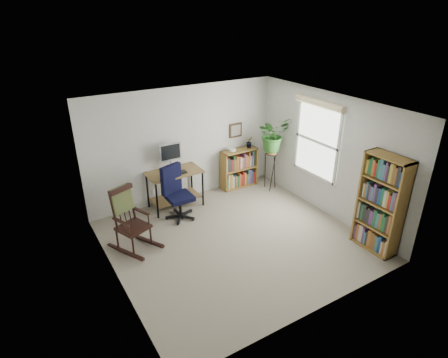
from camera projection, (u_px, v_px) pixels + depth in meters
floor at (236, 240)px, 6.69m from camera, size 4.20×4.00×0.00m
ceiling at (238, 108)px, 5.68m from camera, size 4.20×4.00×0.00m
wall_back at (184, 145)px, 7.73m from camera, size 4.20×0.00×2.40m
wall_front at (324, 238)px, 4.63m from camera, size 4.20×0.00×2.40m
wall_left at (110, 213)px, 5.20m from camera, size 0.00×4.00×2.40m
wall_right at (328, 155)px, 7.17m from camera, size 0.00×4.00×2.40m
window at (317, 142)px, 7.30m from camera, size 0.12×1.20×1.50m
desk at (175, 189)px, 7.66m from camera, size 1.09×0.60×0.79m
monitor at (171, 156)px, 7.49m from camera, size 0.46×0.16×0.56m
keyboard at (177, 173)px, 7.40m from camera, size 0.40×0.15×0.02m
office_chair at (179, 193)px, 7.17m from camera, size 0.75×0.75×1.09m
rocking_chair at (132, 220)px, 6.25m from camera, size 0.90×1.12×1.13m
low_bookshelf at (239, 168)px, 8.50m from camera, size 0.85×0.28×0.90m
tall_bookshelf at (381, 204)px, 6.14m from camera, size 0.32×0.75×1.70m
plant_stand at (271, 168)px, 8.37m from camera, size 0.35×0.35×1.00m
spider_plant at (274, 118)px, 7.88m from camera, size 1.69×1.88×1.46m
potted_plant_small at (249, 145)px, 8.43m from camera, size 0.13×0.24×0.11m
framed_picture at (236, 130)px, 8.26m from camera, size 0.32×0.04×0.32m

